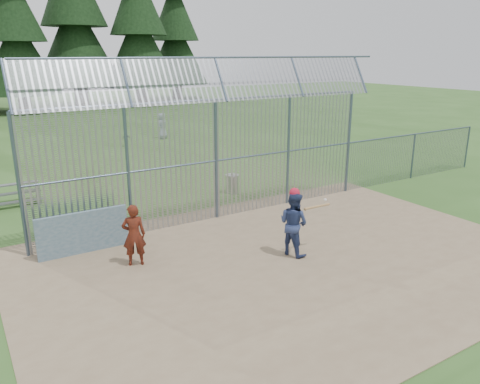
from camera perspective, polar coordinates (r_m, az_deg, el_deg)
ground at (r=13.35m, az=4.57°, el=-7.46°), size 120.00×120.00×0.00m
dirt_infield at (r=12.98m, az=5.89°, el=-8.17°), size 14.00×10.00×0.02m
dugout_wall at (r=13.81m, az=-18.56°, el=-4.68°), size 2.50×0.12×1.20m
batter at (r=12.98m, az=6.54°, el=-3.84°), size 0.89×1.02×1.80m
onlooker at (r=12.59m, az=-12.81°, el=-5.13°), size 0.70×0.56×1.67m
bg_kid_standing at (r=31.32m, az=-9.46°, el=7.98°), size 0.98×0.87×1.68m
bg_kid_seated at (r=29.05m, az=-13.68°, el=6.25°), size 0.54×0.32×0.87m
batting_gear at (r=12.78m, az=7.16°, el=-0.40°), size 1.27×0.34×0.65m
trash_can at (r=18.80m, az=-0.98°, el=1.03°), size 0.56×0.56×0.82m
backstop_fence at (r=16.33m, az=2.76°, el=5.76°), size 20.09×0.81×5.30m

